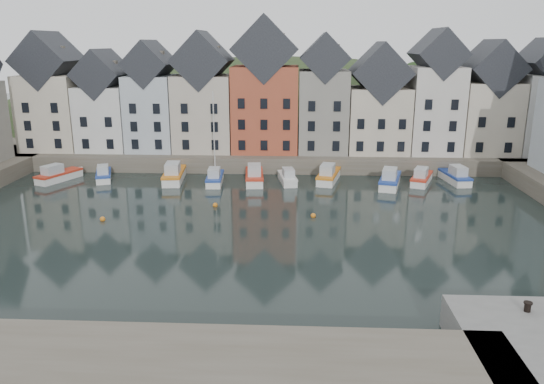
{
  "coord_description": "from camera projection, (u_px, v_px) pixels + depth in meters",
  "views": [
    {
      "loc": [
        4.32,
        -43.79,
        16.3
      ],
      "look_at": [
        1.96,
        6.0,
        2.2
      ],
      "focal_mm": 35.0,
      "sensor_mm": 36.0,
      "label": 1
    }
  ],
  "objects": [
    {
      "name": "ground",
      "position": [
        247.0,
        234.0,
        46.72
      ],
      "size": [
        260.0,
        260.0,
        0.0
      ],
      "primitive_type": "plane",
      "color": "black",
      "rests_on": "ground"
    },
    {
      "name": "far_quay",
      "position": [
        266.0,
        154.0,
        75.29
      ],
      "size": [
        90.0,
        16.0,
        2.0
      ],
      "primitive_type": "cube",
      "color": "#544D40",
      "rests_on": "ground"
    },
    {
      "name": "near_wall",
      "position": [
        0.0,
        369.0,
        25.76
      ],
      "size": [
        50.0,
        6.0,
        2.0
      ],
      "primitive_type": "cube",
      "color": "#544D40",
      "rests_on": "ground"
    },
    {
      "name": "hillside",
      "position": [
        274.0,
        221.0,
        105.44
      ],
      "size": [
        153.6,
        70.4,
        64.0
      ],
      "color": "#263219",
      "rests_on": "ground"
    },
    {
      "name": "far_terrace",
      "position": [
        289.0,
        100.0,
        71.07
      ],
      "size": [
        72.37,
        8.16,
        17.78
      ],
      "color": "beige",
      "rests_on": "far_quay"
    },
    {
      "name": "mooring_buoys",
      "position": [
        211.0,
        213.0,
        51.99
      ],
      "size": [
        20.5,
        5.5,
        0.5
      ],
      "color": "orange",
      "rests_on": "ground"
    },
    {
      "name": "boat_a",
      "position": [
        58.0,
        175.0,
        64.5
      ],
      "size": [
        4.14,
        6.31,
        2.33
      ],
      "rotation": [
        0.0,
        0.0,
        -0.41
      ],
      "color": "silver",
      "rests_on": "ground"
    },
    {
      "name": "boat_b",
      "position": [
        104.0,
        175.0,
        65.01
      ],
      "size": [
        3.39,
        5.8,
        2.13
      ],
      "rotation": [
        0.0,
        0.0,
        0.32
      ],
      "color": "silver",
      "rests_on": "ground"
    },
    {
      "name": "boat_c",
      "position": [
        174.0,
        175.0,
        64.32
      ],
      "size": [
        2.86,
        7.2,
        2.7
      ],
      "rotation": [
        0.0,
        0.0,
        0.1
      ],
      "color": "silver",
      "rests_on": "ground"
    },
    {
      "name": "boat_d",
      "position": [
        215.0,
        178.0,
        63.29
      ],
      "size": [
        2.17,
        5.89,
        11.06
      ],
      "rotation": [
        0.0,
        0.0,
        0.07
      ],
      "color": "silver",
      "rests_on": "ground"
    },
    {
      "name": "boat_e",
      "position": [
        254.0,
        176.0,
        63.76
      ],
      "size": [
        2.67,
        6.86,
        2.57
      ],
      "rotation": [
        0.0,
        0.0,
        0.09
      ],
      "color": "silver",
      "rests_on": "ground"
    },
    {
      "name": "boat_f",
      "position": [
        288.0,
        178.0,
        63.65
      ],
      "size": [
        2.59,
        5.64,
        2.09
      ],
      "rotation": [
        0.0,
        0.0,
        0.17
      ],
      "color": "silver",
      "rests_on": "ground"
    },
    {
      "name": "boat_g",
      "position": [
        328.0,
        176.0,
        64.17
      ],
      "size": [
        3.41,
        6.84,
        2.52
      ],
      "rotation": [
        0.0,
        0.0,
        -0.22
      ],
      "color": "silver",
      "rests_on": "ground"
    },
    {
      "name": "boat_h",
      "position": [
        390.0,
        180.0,
        62.0
      ],
      "size": [
        3.65,
        6.94,
        2.55
      ],
      "rotation": [
        0.0,
        0.0,
        -0.25
      ],
      "color": "silver",
      "rests_on": "ground"
    },
    {
      "name": "boat_i",
      "position": [
        421.0,
        178.0,
        63.28
      ],
      "size": [
        3.84,
        6.15,
        2.26
      ],
      "rotation": [
        0.0,
        0.0,
        -0.37
      ],
      "color": "silver",
      "rests_on": "ground"
    },
    {
      "name": "boat_j",
      "position": [
        455.0,
        176.0,
        63.9
      ],
      "size": [
        2.75,
        6.38,
        2.37
      ],
      "rotation": [
        0.0,
        0.0,
        0.14
      ],
      "color": "silver",
      "rests_on": "ground"
    },
    {
      "name": "mooring_bollard",
      "position": [
        528.0,
        306.0,
        29.13
      ],
      "size": [
        0.48,
        0.48,
        0.56
      ],
      "color": "black",
      "rests_on": "near_quay"
    }
  ]
}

